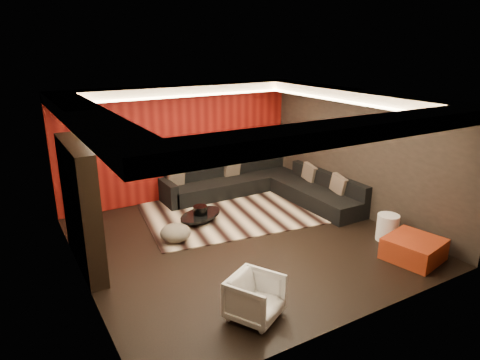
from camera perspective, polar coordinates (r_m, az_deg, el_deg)
floor at (r=8.57m, az=0.31°, el=-8.15°), size 6.00×6.00×0.02m
ceiling at (r=7.75m, az=0.34°, el=10.91°), size 6.00×6.00×0.02m
wall_back at (r=10.66m, az=-8.01°, el=5.00°), size 6.00×0.02×2.80m
wall_left at (r=7.08m, az=-21.13°, el=-2.80°), size 0.02×6.00×2.80m
wall_right at (r=9.88m, az=15.54°, el=3.47°), size 0.02×6.00×2.80m
red_feature_wall at (r=10.62m, az=-7.93°, el=4.96°), size 5.98×0.05×2.78m
soffit_back at (r=10.16m, az=-7.64°, el=11.77°), size 6.00×0.60×0.22m
soffit_front at (r=5.65m, az=14.58°, el=6.43°), size 6.00×0.60×0.22m
soffit_left at (r=6.81m, az=-19.78°, el=7.85°), size 0.60×4.80×0.22m
soffit_right at (r=9.43m, az=14.85°, el=10.86°), size 0.60×4.80×0.22m
cove_back at (r=9.86m, az=-6.82°, el=11.08°), size 4.80×0.08×0.04m
cove_front at (r=5.91m, az=12.20°, el=6.20°), size 4.80×0.08×0.04m
cove_left at (r=6.89m, az=-16.92°, el=7.48°), size 0.08×4.80×0.04m
cove_right at (r=9.20m, az=13.28°, el=10.25°), size 0.08×4.80×0.04m
tv_surround at (r=7.76m, az=-20.51°, el=-3.29°), size 0.30×2.00×2.20m
tv_screen at (r=7.67m, az=-19.63°, el=-0.66°), size 0.04×1.30×0.80m
tv_shelf at (r=7.93m, az=-19.07°, el=-5.80°), size 0.04×1.60×0.04m
rug at (r=10.00m, az=-1.06°, el=-4.06°), size 4.38×3.53×0.02m
coffee_table at (r=9.38m, az=-5.28°, el=-5.03°), size 1.45×1.45×0.18m
drum_stool at (r=9.34m, az=-5.30°, el=-4.53°), size 0.38×0.38×0.36m
striped_pouf at (r=8.55m, az=-8.59°, el=-6.98°), size 0.77×0.77×0.33m
white_side_table at (r=8.98m, az=19.06°, el=-6.00°), size 0.52×0.52×0.53m
orange_ottoman at (r=8.42m, az=22.15°, el=-8.50°), size 1.06×1.06×0.40m
armchair at (r=6.26m, az=2.02°, el=-15.42°), size 0.94×0.94×0.64m
sectional_sofa at (r=10.78m, az=3.17°, el=-0.99°), size 3.65×3.50×0.75m
throw_pillows at (r=10.56m, az=3.08°, el=0.64°), size 3.32×2.77×0.50m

